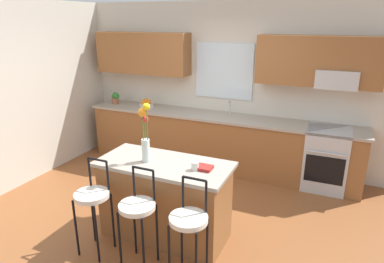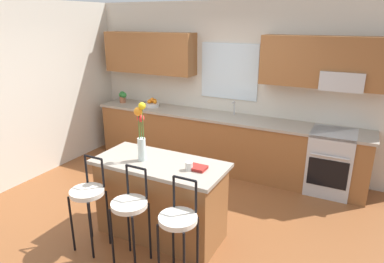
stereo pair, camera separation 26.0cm
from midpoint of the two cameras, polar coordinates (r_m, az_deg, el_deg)
ground_plane at (r=4.49m, az=-5.31°, el=-14.20°), size 14.00×14.00×0.00m
wall_left at (r=5.81m, az=-27.03°, el=5.84°), size 0.12×4.60×2.70m
back_wall_assembly at (r=5.66m, az=4.38°, el=9.14°), size 5.60×0.50×2.70m
counter_run at (r=5.68m, az=2.85°, el=-1.70°), size 4.56×0.64×0.92m
sink_faucet at (r=5.58m, az=5.02°, el=4.29°), size 0.02×0.13×0.23m
oven_range at (r=5.34m, az=20.32°, el=-4.30°), size 0.60×0.64×0.92m
kitchen_island at (r=3.95m, az=-6.49°, el=-11.32°), size 1.49×0.69×0.92m
bar_stool_near at (r=3.77m, az=-18.33°, el=-10.77°), size 0.36×0.36×1.04m
bar_stool_middle at (r=3.46m, az=-11.32°, el=-12.93°), size 0.36×0.36×1.04m
bar_stool_far at (r=3.22m, az=-2.94°, el=-15.23°), size 0.36×0.36×1.04m
flower_vase at (r=3.69m, az=-9.93°, el=-0.28°), size 0.13×0.13×0.67m
mug_ceramic at (r=3.53m, az=-1.61°, el=-5.84°), size 0.08×0.08×0.09m
cookbook at (r=3.57m, az=-0.27°, el=-6.09°), size 0.20×0.15×0.03m
fruit_bowl_oranges at (r=6.11m, az=-8.88°, el=4.58°), size 0.24×0.24×0.16m
potted_plant_small at (r=6.46m, az=-13.90°, el=5.60°), size 0.17×0.12×0.22m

